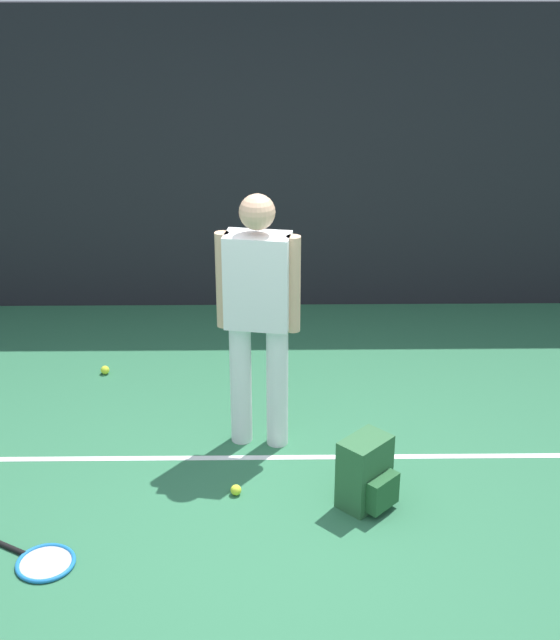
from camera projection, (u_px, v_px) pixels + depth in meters
ground_plane at (281, 499)px, 5.43m from camera, size 12.00×12.00×0.00m
back_fence at (276, 162)px, 7.63m from camera, size 10.00×0.10×2.58m
court_line at (280, 457)px, 5.84m from camera, size 9.00×0.05×0.00m
tennis_player at (258, 308)px, 5.63m from camera, size 0.52×0.29×1.70m
tennis_racket at (42, 561)px, 4.89m from camera, size 0.62×0.46×0.03m
backpack at (367, 474)px, 5.30m from camera, size 0.38×0.38×0.44m
tennis_ball_by_fence at (105, 370)px, 6.89m from camera, size 0.07×0.07×0.07m
tennis_ball_mid_court at (236, 490)px, 5.46m from camera, size 0.07×0.07×0.07m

